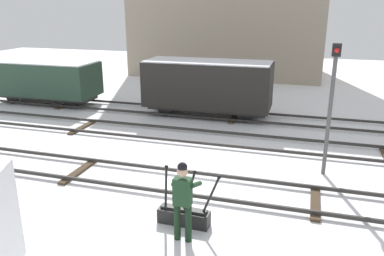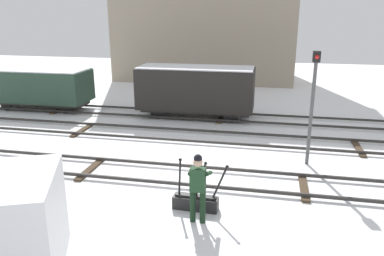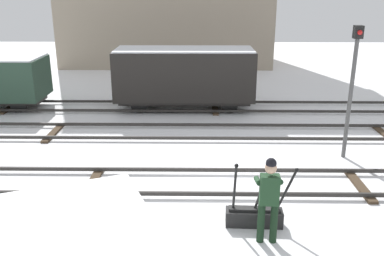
# 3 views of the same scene
# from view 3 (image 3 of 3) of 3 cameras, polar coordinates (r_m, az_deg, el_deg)

# --- Properties ---
(ground_plane) EXTENTS (60.00, 60.00, 0.00)m
(ground_plane) POSITION_cam_3_polar(r_m,az_deg,el_deg) (11.34, 4.47, -7.72)
(ground_plane) COLOR white
(track_main_line) EXTENTS (44.00, 1.94, 0.18)m
(track_main_line) POSITION_cam_3_polar(r_m,az_deg,el_deg) (11.29, 4.48, -7.23)
(track_main_line) COLOR #2D2B28
(track_main_line) RESTS_ON ground_plane
(track_siding_near) EXTENTS (44.00, 1.94, 0.18)m
(track_siding_near) POSITION_cam_3_polar(r_m,az_deg,el_deg) (15.02, 3.57, -0.50)
(track_siding_near) COLOR #2D2B28
(track_siding_near) RESTS_ON ground_plane
(track_siding_far) EXTENTS (44.00, 1.94, 0.18)m
(track_siding_far) POSITION_cam_3_polar(r_m,az_deg,el_deg) (18.15, 3.11, 2.88)
(track_siding_far) COLOR #2D2B28
(track_siding_far) RESTS_ON ground_plane
(switch_lever_frame) EXTENTS (1.51, 0.41, 1.45)m
(switch_lever_frame) POSITION_cam_3_polar(r_m,az_deg,el_deg) (9.59, 8.38, -11.46)
(switch_lever_frame) COLOR black
(switch_lever_frame) RESTS_ON ground_plane
(rail_worker) EXTENTS (0.55, 0.71, 1.86)m
(rail_worker) POSITION_cam_3_polar(r_m,az_deg,el_deg) (8.70, 10.28, -8.80)
(rail_worker) COLOR black
(rail_worker) RESTS_ON ground_plane
(signal_post) EXTENTS (0.24, 0.32, 3.96)m
(signal_post) POSITION_cam_3_polar(r_m,az_deg,el_deg) (13.24, 20.72, 6.07)
(signal_post) COLOR #4C4C4C
(signal_post) RESTS_ON ground_plane
(freight_car_mid_siding) EXTENTS (5.75, 2.10, 2.57)m
(freight_car_mid_siding) POSITION_cam_3_polar(r_m,az_deg,el_deg) (17.83, -1.02, 7.09)
(freight_car_mid_siding) COLOR #2D2B28
(freight_car_mid_siding) RESTS_ON ground_plane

